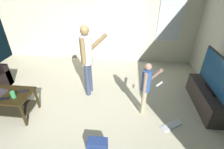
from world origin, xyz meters
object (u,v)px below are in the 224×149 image
object	(u,v)px
coffee_table	(7,100)
tv_remote_black	(3,99)
loose_keyboard	(171,126)
flat_screen_tv	(217,74)
cup_near_edge	(13,95)
person_adult	(87,56)
backpack	(97,147)
tv_stand	(208,98)
person_child	(146,85)
dvd_remote_slim	(24,91)

from	to	relation	value
coffee_table	tv_remote_black	xyz separation A→B (m)	(0.09, -0.15, 0.15)
loose_keyboard	flat_screen_tv	bearing A→B (deg)	38.04
tv_remote_black	cup_near_edge	bearing A→B (deg)	6.80
person_adult	cup_near_edge	xyz separation A→B (m)	(-1.16, -0.96, -0.38)
loose_keyboard	tv_remote_black	world-z (taller)	tv_remote_black
coffee_table	cup_near_edge	xyz separation A→B (m)	(0.24, -0.08, 0.20)
person_adult	loose_keyboard	bearing A→B (deg)	-26.51
loose_keyboard	tv_remote_black	size ratio (longest dim) A/B	2.58
cup_near_edge	coffee_table	bearing A→B (deg)	161.43
backpack	tv_stand	bearing A→B (deg)	31.84
tv_stand	loose_keyboard	bearing A→B (deg)	-142.18
person_adult	loose_keyboard	size ratio (longest dim) A/B	3.64
cup_near_edge	tv_remote_black	size ratio (longest dim) A/B	0.73
coffee_table	loose_keyboard	size ratio (longest dim) A/B	2.17
person_child	dvd_remote_slim	bearing A→B (deg)	-173.82
person_adult	backpack	distance (m)	1.79
person_child	tv_remote_black	world-z (taller)	person_child
flat_screen_tv	dvd_remote_slim	distance (m)	3.70
person_adult	backpack	bearing A→B (deg)	-73.04
person_child	cup_near_edge	size ratio (longest dim) A/B	8.93
tv_stand	backpack	distance (m)	2.48
backpack	dvd_remote_slim	world-z (taller)	dvd_remote_slim
tv_stand	person_child	world-z (taller)	person_child
person_adult	person_child	bearing A→B (deg)	-23.10
coffee_table	backpack	size ratio (longest dim) A/B	3.07
coffee_table	flat_screen_tv	distance (m)	4.04
dvd_remote_slim	tv_stand	bearing A→B (deg)	-11.70
cup_near_edge	dvd_remote_slim	distance (m)	0.21
coffee_table	dvd_remote_slim	xyz separation A→B (m)	(0.32, 0.10, 0.15)
tv_remote_black	backpack	bearing A→B (deg)	-33.23
backpack	tv_remote_black	world-z (taller)	tv_remote_black
loose_keyboard	dvd_remote_slim	size ratio (longest dim) A/B	2.58
backpack	cup_near_edge	xyz separation A→B (m)	(-1.62, 0.56, 0.45)
coffee_table	loose_keyboard	xyz separation A→B (m)	(3.13, 0.01, -0.36)
loose_keyboard	cup_near_edge	bearing A→B (deg)	-178.09
coffee_table	person_adult	distance (m)	1.75
backpack	flat_screen_tv	bearing A→B (deg)	31.94
flat_screen_tv	tv_remote_black	distance (m)	3.97
flat_screen_tv	tv_remote_black	bearing A→B (deg)	-168.05
person_child	dvd_remote_slim	world-z (taller)	person_child
cup_near_edge	loose_keyboard	bearing A→B (deg)	1.91
person_child	loose_keyboard	xyz separation A→B (m)	(0.50, -0.34, -0.65)
person_adult	coffee_table	bearing A→B (deg)	-147.97
coffee_table	backpack	world-z (taller)	coffee_table
coffee_table	flat_screen_tv	bearing A→B (deg)	9.57
flat_screen_tv	cup_near_edge	distance (m)	3.80
backpack	loose_keyboard	distance (m)	1.43
person_adult	cup_near_edge	size ratio (longest dim) A/B	12.90
cup_near_edge	tv_remote_black	bearing A→B (deg)	-155.45
flat_screen_tv	coffee_table	bearing A→B (deg)	-170.43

